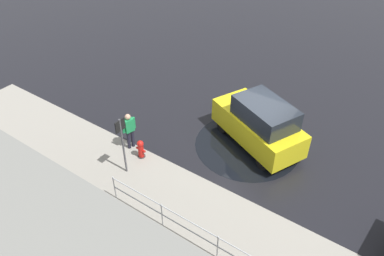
{
  "coord_description": "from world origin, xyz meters",
  "views": [
    {
      "loc": [
        -4.54,
        10.66,
        9.74
      ],
      "look_at": [
        1.95,
        1.32,
        0.9
      ],
      "focal_mm": 35.0,
      "sensor_mm": 36.0,
      "label": 1
    }
  ],
  "objects": [
    {
      "name": "kerb_strip",
      "position": [
        0.0,
        4.2,
        0.02
      ],
      "size": [
        24.0,
        3.2,
        0.04
      ],
      "primitive_type": "cube",
      "color": "gray",
      "rests_on": "ground"
    },
    {
      "name": "moving_hatchback",
      "position": [
        -0.12,
        -0.27,
        1.03
      ],
      "size": [
        4.25,
        3.16,
        2.06
      ],
      "color": "yellow",
      "rests_on": "ground"
    },
    {
      "name": "metal_railing",
      "position": [
        -1.54,
        5.08,
        0.72
      ],
      "size": [
        8.08,
        0.04,
        1.05
      ],
      "color": "#B7BABF",
      "rests_on": "ground"
    },
    {
      "name": "sign_post",
      "position": [
        3.08,
        3.9,
        1.58
      ],
      "size": [
        0.07,
        0.44,
        2.4
      ],
      "color": "#4C4C51",
      "rests_on": "ground"
    },
    {
      "name": "puddle_patch",
      "position": [
        0.16,
        0.03,
        0.0
      ],
      "size": [
        4.17,
        4.17,
        0.01
      ],
      "primitive_type": "cylinder",
      "color": "black",
      "rests_on": "ground"
    },
    {
      "name": "ground_plane",
      "position": [
        0.0,
        0.0,
        0.0
      ],
      "size": [
        60.0,
        60.0,
        0.0
      ],
      "primitive_type": "plane",
      "color": "black"
    },
    {
      "name": "fire_hydrant",
      "position": [
        3.17,
        2.99,
        0.4
      ],
      "size": [
        0.42,
        0.31,
        0.8
      ],
      "color": "red",
      "rests_on": "ground"
    },
    {
      "name": "pedestrian",
      "position": [
        3.86,
        2.78,
        0.96
      ],
      "size": [
        0.33,
        0.55,
        1.62
      ],
      "color": "#1E8C4C",
      "rests_on": "ground"
    }
  ]
}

